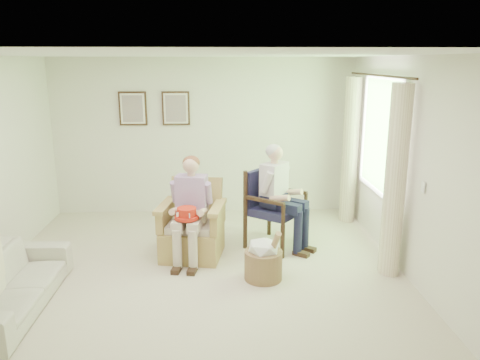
{
  "coord_description": "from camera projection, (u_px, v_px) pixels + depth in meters",
  "views": [
    {
      "loc": [
        0.26,
        -5.03,
        2.54
      ],
      "look_at": [
        0.52,
        0.78,
        1.05
      ],
      "focal_mm": 35.0,
      "sensor_mm": 36.0,
      "label": 1
    }
  ],
  "objects": [
    {
      "name": "person_dark",
      "position": [
        277.0,
        189.0,
        6.33
      ],
      "size": [
        0.4,
        0.63,
        1.42
      ],
      "rotation": [
        0.0,
        0.0,
        0.92
      ],
      "color": "#171934",
      "rests_on": "ground"
    },
    {
      "name": "front_wall",
      "position": [
        172.0,
        299.0,
        2.51
      ],
      "size": [
        5.0,
        0.04,
        2.6
      ],
      "primitive_type": "cube",
      "color": "silver",
      "rests_on": "ground"
    },
    {
      "name": "floor",
      "position": [
        199.0,
        283.0,
        5.49
      ],
      "size": [
        5.5,
        5.5,
        0.0
      ],
      "primitive_type": "plane",
      "color": "beige",
      "rests_on": "ground"
    },
    {
      "name": "ceiling",
      "position": [
        193.0,
        55.0,
        4.85
      ],
      "size": [
        5.0,
        5.5,
        0.02
      ],
      "primitive_type": "cube",
      "color": "white",
      "rests_on": "back_wall"
    },
    {
      "name": "curtain_right",
      "position": [
        350.0,
        151.0,
        7.41
      ],
      "size": [
        0.34,
        0.34,
        2.3
      ],
      "primitive_type": "cylinder",
      "color": "beige",
      "rests_on": "ground"
    },
    {
      "name": "wicker_armchair",
      "position": [
        192.0,
        232.0,
        6.23
      ],
      "size": [
        0.79,
        0.78,
        1.01
      ],
      "rotation": [
        0.0,
        0.0,
        -0.17
      ],
      "color": "tan",
      "rests_on": "ground"
    },
    {
      "name": "window",
      "position": [
        381.0,
        133.0,
        6.36
      ],
      "size": [
        0.13,
        2.5,
        1.63
      ],
      "color": "#2D6B23",
      "rests_on": "right_wall"
    },
    {
      "name": "red_hat",
      "position": [
        187.0,
        214.0,
        5.81
      ],
      "size": [
        0.31,
        0.31,
        0.14
      ],
      "color": "red",
      "rests_on": "person_wicker"
    },
    {
      "name": "framed_print_right",
      "position": [
        176.0,
        108.0,
        7.65
      ],
      "size": [
        0.45,
        0.05,
        0.55
      ],
      "color": "#382114",
      "rests_on": "back_wall"
    },
    {
      "name": "right_wall",
      "position": [
        418.0,
        174.0,
        5.27
      ],
      "size": [
        0.04,
        5.5,
        2.6
      ],
      "primitive_type": "cube",
      "color": "silver",
      "rests_on": "ground"
    },
    {
      "name": "wood_armchair",
      "position": [
        275.0,
        204.0,
        6.57
      ],
      "size": [
        0.7,
        0.65,
        1.07
      ],
      "rotation": [
        0.0,
        0.0,
        0.92
      ],
      "color": "black",
      "rests_on": "ground"
    },
    {
      "name": "hatbox",
      "position": [
        264.0,
        259.0,
        5.55
      ],
      "size": [
        0.46,
        0.46,
        0.67
      ],
      "color": "tan",
      "rests_on": "ground"
    },
    {
      "name": "person_wicker",
      "position": [
        191.0,
        202.0,
        5.99
      ],
      "size": [
        0.4,
        0.62,
        1.34
      ],
      "rotation": [
        0.0,
        0.0,
        -0.17
      ],
      "color": "beige",
      "rests_on": "ground"
    },
    {
      "name": "back_wall",
      "position": [
        204.0,
        137.0,
        7.83
      ],
      "size": [
        5.0,
        0.04,
        2.6
      ],
      "primitive_type": "cube",
      "color": "silver",
      "rests_on": "ground"
    },
    {
      "name": "sofa",
      "position": [
        9.0,
        285.0,
        4.87
      ],
      "size": [
        1.88,
        0.73,
        0.55
      ],
      "primitive_type": "imported",
      "rotation": [
        0.0,
        0.0,
        1.57
      ],
      "color": "beige",
      "rests_on": "ground"
    },
    {
      "name": "curtain_left",
      "position": [
        395.0,
        182.0,
        5.52
      ],
      "size": [
        0.34,
        0.34,
        2.3
      ],
      "primitive_type": "cylinder",
      "color": "beige",
      "rests_on": "ground"
    },
    {
      "name": "framed_print_left",
      "position": [
        133.0,
        109.0,
        7.62
      ],
      "size": [
        0.45,
        0.05,
        0.55
      ],
      "color": "#382114",
      "rests_on": "back_wall"
    }
  ]
}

